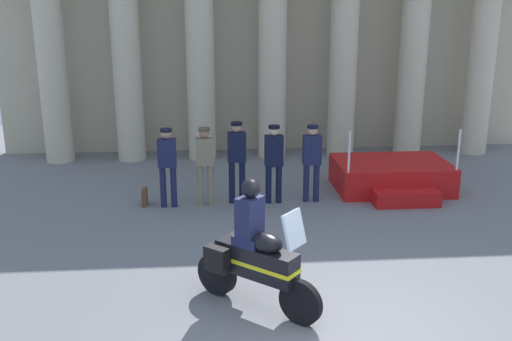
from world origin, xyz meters
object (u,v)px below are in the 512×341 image
object	(u,v)px
officer_in_row_0	(167,161)
officer_in_row_2	(237,156)
officer_in_row_4	(312,157)
motorcycle_with_rider	(253,255)
officer_in_row_3	(274,158)
briefcase_on_ground	(145,197)
reviewing_stand	(392,177)
officer_in_row_1	(205,160)

from	to	relation	value
officer_in_row_0	officer_in_row_2	world-z (taller)	officer_in_row_2
officer_in_row_4	motorcycle_with_rider	xyz separation A→B (m)	(-1.59, -4.42, -0.19)
officer_in_row_4	officer_in_row_3	bearing A→B (deg)	0.69
motorcycle_with_rider	briefcase_on_ground	xyz separation A→B (m)	(-1.97, 4.45, -0.61)
reviewing_stand	officer_in_row_2	size ratio (longest dim) A/B	1.44
officer_in_row_0	officer_in_row_4	bearing A→B (deg)	-179.44
reviewing_stand	officer_in_row_4	xyz separation A→B (m)	(-1.97, -0.63, 0.67)
reviewing_stand	motorcycle_with_rider	xyz separation A→B (m)	(-3.56, -5.05, 0.48)
reviewing_stand	officer_in_row_1	bearing A→B (deg)	-170.61
officer_in_row_1	officer_in_row_4	bearing A→B (deg)	-179.87
briefcase_on_ground	motorcycle_with_rider	bearing A→B (deg)	-66.06
reviewing_stand	officer_in_row_3	distance (m)	2.95
officer_in_row_2	officer_in_row_4	bearing A→B (deg)	177.46
officer_in_row_3	officer_in_row_4	size ratio (longest dim) A/B	1.01
officer_in_row_3	briefcase_on_ground	size ratio (longest dim) A/B	4.71
officer_in_row_2	officer_in_row_1	bearing A→B (deg)	6.41
reviewing_stand	officer_in_row_3	world-z (taller)	officer_in_row_3
officer_in_row_3	officer_in_row_4	distance (m)	0.82
officer_in_row_4	motorcycle_with_rider	world-z (taller)	motorcycle_with_rider
officer_in_row_1	officer_in_row_2	xyz separation A→B (m)	(0.67, 0.10, 0.05)
officer_in_row_0	motorcycle_with_rider	xyz separation A→B (m)	(1.45, -4.30, -0.20)
officer_in_row_1	briefcase_on_ground	xyz separation A→B (m)	(-1.29, 0.10, -0.81)
officer_in_row_0	motorcycle_with_rider	bearing A→B (deg)	107.02
officer_in_row_2	motorcycle_with_rider	distance (m)	4.45
officer_in_row_0	officer_in_row_3	xyz separation A→B (m)	(2.22, 0.08, 0.00)
officer_in_row_2	reviewing_stand	bearing A→B (deg)	-172.01
officer_in_row_2	officer_in_row_0	bearing A→B (deg)	3.96
officer_in_row_0	officer_in_row_4	world-z (taller)	officer_in_row_0
reviewing_stand	officer_in_row_4	size ratio (longest dim) A/B	1.52
officer_in_row_4	briefcase_on_ground	bearing A→B (deg)	-2.08
officer_in_row_0	motorcycle_with_rider	world-z (taller)	motorcycle_with_rider
officer_in_row_1	reviewing_stand	bearing A→B (deg)	-172.26
officer_in_row_4	reviewing_stand	bearing A→B (deg)	-163.92
officer_in_row_3	briefcase_on_ground	distance (m)	2.86
officer_in_row_2	officer_in_row_3	xyz separation A→B (m)	(0.78, -0.06, -0.05)
officer_in_row_0	reviewing_stand	bearing A→B (deg)	-173.16
motorcycle_with_rider	officer_in_row_4	bearing A→B (deg)	110.69
officer_in_row_0	briefcase_on_ground	distance (m)	0.98
reviewing_stand	officer_in_row_4	world-z (taller)	officer_in_row_4
officer_in_row_0	officer_in_row_3	distance (m)	2.22
officer_in_row_2	briefcase_on_ground	distance (m)	2.15
briefcase_on_ground	reviewing_stand	bearing A→B (deg)	6.23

